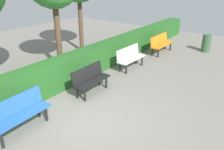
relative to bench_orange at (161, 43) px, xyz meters
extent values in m
plane|color=gray|center=(6.27, 0.92, -0.48)|extent=(22.88, 22.88, 0.00)
cube|color=orange|center=(0.00, 0.08, -0.07)|extent=(1.64, 0.44, 0.05)
cube|color=orange|center=(0.00, -0.11, 0.17)|extent=(1.63, 0.15, 0.42)
cylinder|color=black|center=(-0.66, 0.23, -0.29)|extent=(0.07, 0.07, 0.39)
cylinder|color=black|center=(-0.67, -0.07, -0.29)|extent=(0.07, 0.07, 0.39)
cylinder|color=black|center=(0.67, 0.22, -0.29)|extent=(0.07, 0.07, 0.39)
cylinder|color=black|center=(0.67, -0.08, -0.29)|extent=(0.07, 0.07, 0.39)
cube|color=white|center=(2.59, -0.03, -0.07)|extent=(1.44, 0.48, 0.05)
cube|color=white|center=(2.58, -0.22, 0.17)|extent=(1.43, 0.17, 0.42)
cylinder|color=black|center=(2.03, 0.14, -0.29)|extent=(0.07, 0.07, 0.39)
cylinder|color=black|center=(2.02, -0.16, -0.29)|extent=(0.07, 0.07, 0.39)
cylinder|color=black|center=(3.15, 0.09, -0.29)|extent=(0.07, 0.07, 0.39)
cylinder|color=black|center=(3.14, -0.20, -0.29)|extent=(0.07, 0.07, 0.39)
cube|color=black|center=(5.09, 0.08, -0.07)|extent=(1.37, 0.44, 0.05)
cube|color=black|center=(5.09, -0.11, 0.17)|extent=(1.36, 0.15, 0.42)
cylinder|color=black|center=(4.56, 0.22, -0.29)|extent=(0.07, 0.07, 0.39)
cylinder|color=black|center=(4.56, -0.08, -0.29)|extent=(0.07, 0.07, 0.39)
cylinder|color=black|center=(5.62, 0.24, -0.29)|extent=(0.07, 0.07, 0.39)
cylinder|color=black|center=(5.62, -0.06, -0.29)|extent=(0.07, 0.07, 0.39)
cube|color=blue|center=(7.57, 0.01, -0.07)|extent=(1.55, 0.48, 0.05)
cube|color=blue|center=(7.58, -0.18, 0.17)|extent=(1.54, 0.18, 0.42)
cylinder|color=black|center=(6.95, 0.13, -0.29)|extent=(0.07, 0.07, 0.39)
cylinder|color=black|center=(6.96, -0.17, -0.29)|extent=(0.07, 0.07, 0.39)
cylinder|color=black|center=(8.18, 0.18, -0.29)|extent=(0.07, 0.07, 0.39)
cube|color=#266023|center=(5.10, -1.10, 0.00)|extent=(18.88, 0.72, 0.96)
cylinder|color=brown|center=(2.05, -3.27, 0.90)|extent=(0.20, 0.20, 2.76)
cylinder|color=brown|center=(4.28, -2.31, 0.88)|extent=(0.22, 0.22, 2.73)
cylinder|color=#385938|center=(-1.48, 1.71, -0.06)|extent=(0.41, 0.41, 0.84)
camera|label=1|loc=(9.90, 4.43, 2.98)|focal=36.44mm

